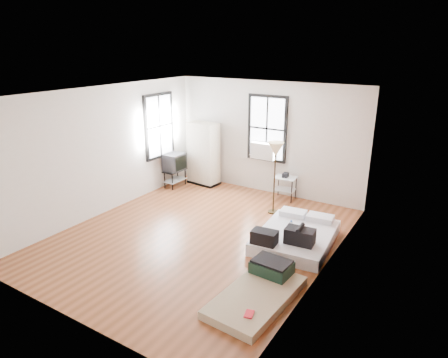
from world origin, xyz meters
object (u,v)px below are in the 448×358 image
Objects in this scene: mattress_main at (295,236)px; side_table at (285,182)px; tv_stand at (175,163)px; wardrobe at (203,154)px; mattress_bare at (260,289)px; floor_lamp at (276,153)px.

side_table is at bearing 113.51° from mattress_main.
wardrobe is at bearing 51.24° from tv_stand.
wardrobe reaches higher than mattress_main.
side_table is 2.95m from tv_stand.
tv_stand reaches higher than mattress_bare.
floor_lamp is at bearing 126.21° from mattress_main.
wardrobe is at bearing -178.30° from side_table.
floor_lamp is (-1.18, 2.97, 1.29)m from mattress_bare.
side_table reaches higher than mattress_main.
mattress_main is 4.01m from wardrobe.
mattress_main reaches higher than mattress_bare.
wardrobe is at bearing 137.53° from mattress_bare.
side_table is at bearing 112.15° from mattress_bare.
mattress_bare is at bearing -89.24° from mattress_main.
wardrobe reaches higher than floor_lamp.
mattress_bare is 4.09m from side_table.
mattress_bare is 5.31m from wardrobe.
mattress_main is at bearing -48.65° from floor_lamp.
mattress_bare is 3.45m from floor_lamp.
floor_lamp reaches higher than side_table.
floor_lamp is at bearing -13.16° from wardrobe.
mattress_main is 4.21m from tv_stand.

